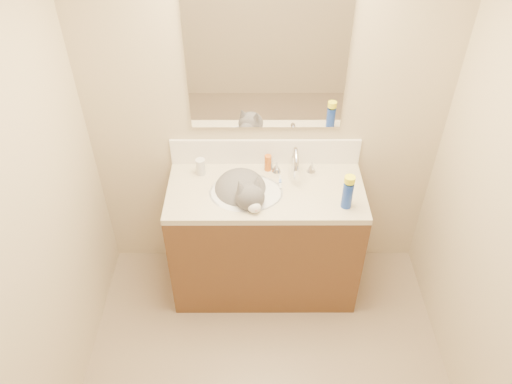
{
  "coord_description": "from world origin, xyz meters",
  "views": [
    {
      "loc": [
        -0.07,
        -1.34,
        2.8
      ],
      "look_at": [
        -0.06,
        0.92,
        0.88
      ],
      "focal_mm": 35.0,
      "sensor_mm": 36.0,
      "label": 1
    }
  ],
  "objects_px": {
    "pill_bottle": "(201,167)",
    "spray_can": "(347,195)",
    "cat": "(243,193)",
    "vanity_cabinet": "(265,241)",
    "faucet": "(295,164)",
    "silver_jar": "(269,165)",
    "basin": "(246,201)",
    "amber_bottle": "(268,163)"
  },
  "relations": [
    {
      "from": "vanity_cabinet",
      "to": "amber_bottle",
      "type": "bearing_deg",
      "value": 85.34
    },
    {
      "from": "basin",
      "to": "amber_bottle",
      "type": "bearing_deg",
      "value": 58.69
    },
    {
      "from": "vanity_cabinet",
      "to": "cat",
      "type": "bearing_deg",
      "value": -174.32
    },
    {
      "from": "vanity_cabinet",
      "to": "pill_bottle",
      "type": "distance_m",
      "value": 0.66
    },
    {
      "from": "basin",
      "to": "cat",
      "type": "height_order",
      "value": "cat"
    },
    {
      "from": "vanity_cabinet",
      "to": "basin",
      "type": "xyz_separation_m",
      "value": [
        -0.12,
        -0.03,
        0.38
      ]
    },
    {
      "from": "vanity_cabinet",
      "to": "amber_bottle",
      "type": "relative_size",
      "value": 11.02
    },
    {
      "from": "vanity_cabinet",
      "to": "pill_bottle",
      "type": "xyz_separation_m",
      "value": [
        -0.4,
        0.16,
        0.5
      ]
    },
    {
      "from": "cat",
      "to": "spray_can",
      "type": "bearing_deg",
      "value": -34.24
    },
    {
      "from": "vanity_cabinet",
      "to": "silver_jar",
      "type": "bearing_deg",
      "value": 83.95
    },
    {
      "from": "silver_jar",
      "to": "vanity_cabinet",
      "type": "bearing_deg",
      "value": -96.05
    },
    {
      "from": "pill_bottle",
      "to": "spray_can",
      "type": "bearing_deg",
      "value": -19.71
    },
    {
      "from": "vanity_cabinet",
      "to": "spray_can",
      "type": "relative_size",
      "value": 7.22
    },
    {
      "from": "basin",
      "to": "faucet",
      "type": "relative_size",
      "value": 1.61
    },
    {
      "from": "pill_bottle",
      "to": "spray_can",
      "type": "distance_m",
      "value": 0.92
    },
    {
      "from": "amber_bottle",
      "to": "spray_can",
      "type": "distance_m",
      "value": 0.57
    },
    {
      "from": "basin",
      "to": "silver_jar",
      "type": "distance_m",
      "value": 0.29
    },
    {
      "from": "amber_bottle",
      "to": "silver_jar",
      "type": "bearing_deg",
      "value": 63.03
    },
    {
      "from": "vanity_cabinet",
      "to": "spray_can",
      "type": "distance_m",
      "value": 0.72
    },
    {
      "from": "basin",
      "to": "silver_jar",
      "type": "xyz_separation_m",
      "value": [
        0.14,
        0.23,
        0.1
      ]
    },
    {
      "from": "faucet",
      "to": "cat",
      "type": "bearing_deg",
      "value": -154.81
    },
    {
      "from": "faucet",
      "to": "pill_bottle",
      "type": "bearing_deg",
      "value": 178.16
    },
    {
      "from": "vanity_cabinet",
      "to": "spray_can",
      "type": "xyz_separation_m",
      "value": [
        0.46,
        -0.16,
        0.53
      ]
    },
    {
      "from": "spray_can",
      "to": "vanity_cabinet",
      "type": "bearing_deg",
      "value": 161.48
    },
    {
      "from": "basin",
      "to": "spray_can",
      "type": "bearing_deg",
      "value": -12.11
    },
    {
      "from": "vanity_cabinet",
      "to": "spray_can",
      "type": "height_order",
      "value": "spray_can"
    },
    {
      "from": "pill_bottle",
      "to": "faucet",
      "type": "bearing_deg",
      "value": -1.84
    },
    {
      "from": "pill_bottle",
      "to": "spray_can",
      "type": "xyz_separation_m",
      "value": [
        0.87,
        -0.31,
        0.03
      ]
    },
    {
      "from": "silver_jar",
      "to": "amber_bottle",
      "type": "bearing_deg",
      "value": -116.97
    },
    {
      "from": "basin",
      "to": "vanity_cabinet",
      "type": "bearing_deg",
      "value": 14.04
    },
    {
      "from": "faucet",
      "to": "cat",
      "type": "distance_m",
      "value": 0.37
    },
    {
      "from": "pill_bottle",
      "to": "vanity_cabinet",
      "type": "bearing_deg",
      "value": -21.06
    },
    {
      "from": "vanity_cabinet",
      "to": "faucet",
      "type": "xyz_separation_m",
      "value": [
        0.18,
        0.14,
        0.54
      ]
    },
    {
      "from": "amber_bottle",
      "to": "spray_can",
      "type": "relative_size",
      "value": 0.65
    },
    {
      "from": "cat",
      "to": "silver_jar",
      "type": "relative_size",
      "value": 8.31
    },
    {
      "from": "spray_can",
      "to": "amber_bottle",
      "type": "bearing_deg",
      "value": 142.09
    },
    {
      "from": "basin",
      "to": "amber_bottle",
      "type": "relative_size",
      "value": 4.13
    },
    {
      "from": "cat",
      "to": "pill_bottle",
      "type": "distance_m",
      "value": 0.32
    },
    {
      "from": "vanity_cabinet",
      "to": "basin",
      "type": "relative_size",
      "value": 2.67
    },
    {
      "from": "vanity_cabinet",
      "to": "cat",
      "type": "xyz_separation_m",
      "value": [
        -0.14,
        -0.01,
        0.43
      ]
    },
    {
      "from": "cat",
      "to": "pill_bottle",
      "type": "relative_size",
      "value": 4.65
    },
    {
      "from": "silver_jar",
      "to": "spray_can",
      "type": "distance_m",
      "value": 0.57
    }
  ]
}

